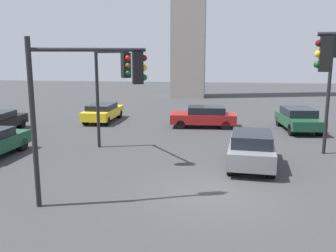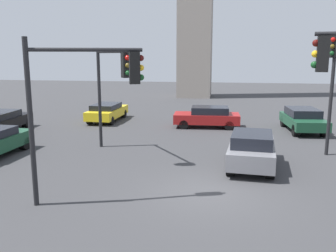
{
  "view_description": "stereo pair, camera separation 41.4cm",
  "coord_description": "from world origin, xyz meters",
  "px_view_note": "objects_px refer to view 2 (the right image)",
  "views": [
    {
      "loc": [
        0.09,
        -12.1,
        4.7
      ],
      "look_at": [
        -1.93,
        3.04,
        1.7
      ],
      "focal_mm": 39.15,
      "sensor_mm": 36.0,
      "label": 1
    },
    {
      "loc": [
        0.5,
        -12.04,
        4.7
      ],
      "look_at": [
        -1.93,
        3.04,
        1.7
      ],
      "focal_mm": 39.15,
      "sensor_mm": 36.0,
      "label": 2
    }
  ],
  "objects_px": {
    "car_0": "(207,116)",
    "car_4": "(252,149)",
    "car_2": "(107,111)",
    "traffic_light_3": "(83,89)",
    "traffic_light_1": "(111,78)",
    "traffic_light_0": "(333,73)",
    "car_6": "(2,121)",
    "car_1": "(303,119)"
  },
  "relations": [
    {
      "from": "traffic_light_3",
      "to": "car_2",
      "type": "xyz_separation_m",
      "value": [
        -4.04,
        14.14,
        -2.97
      ]
    },
    {
      "from": "traffic_light_3",
      "to": "car_1",
      "type": "height_order",
      "value": "traffic_light_3"
    },
    {
      "from": "car_2",
      "to": "car_6",
      "type": "bearing_deg",
      "value": 133.02
    },
    {
      "from": "traffic_light_3",
      "to": "car_0",
      "type": "relative_size",
      "value": 1.21
    },
    {
      "from": "car_1",
      "to": "car_6",
      "type": "distance_m",
      "value": 18.56
    },
    {
      "from": "traffic_light_1",
      "to": "car_2",
      "type": "relative_size",
      "value": 1.13
    },
    {
      "from": "car_0",
      "to": "car_4",
      "type": "height_order",
      "value": "car_4"
    },
    {
      "from": "traffic_light_1",
      "to": "car_4",
      "type": "height_order",
      "value": "traffic_light_1"
    },
    {
      "from": "traffic_light_1",
      "to": "car_0",
      "type": "height_order",
      "value": "traffic_light_1"
    },
    {
      "from": "car_1",
      "to": "car_2",
      "type": "relative_size",
      "value": 1.0
    },
    {
      "from": "car_0",
      "to": "car_2",
      "type": "height_order",
      "value": "car_0"
    },
    {
      "from": "traffic_light_3",
      "to": "car_4",
      "type": "bearing_deg",
      "value": 19.5
    },
    {
      "from": "car_1",
      "to": "car_0",
      "type": "bearing_deg",
      "value": -97.96
    },
    {
      "from": "traffic_light_0",
      "to": "car_2",
      "type": "xyz_separation_m",
      "value": [
        -13.16,
        7.02,
        -3.16
      ]
    },
    {
      "from": "traffic_light_0",
      "to": "traffic_light_3",
      "type": "distance_m",
      "value": 11.57
    },
    {
      "from": "traffic_light_0",
      "to": "car_6",
      "type": "height_order",
      "value": "traffic_light_0"
    },
    {
      "from": "traffic_light_3",
      "to": "car_0",
      "type": "bearing_deg",
      "value": 55.85
    },
    {
      "from": "car_4",
      "to": "car_6",
      "type": "bearing_deg",
      "value": 76.36
    },
    {
      "from": "traffic_light_1",
      "to": "car_4",
      "type": "bearing_deg",
      "value": 46.15
    },
    {
      "from": "car_2",
      "to": "traffic_light_3",
      "type": "bearing_deg",
      "value": -163.03
    },
    {
      "from": "traffic_light_0",
      "to": "traffic_light_1",
      "type": "relative_size",
      "value": 1.1
    },
    {
      "from": "traffic_light_1",
      "to": "car_2",
      "type": "height_order",
      "value": "traffic_light_1"
    },
    {
      "from": "traffic_light_3",
      "to": "car_2",
      "type": "distance_m",
      "value": 15.0
    },
    {
      "from": "traffic_light_0",
      "to": "traffic_light_3",
      "type": "bearing_deg",
      "value": -0.7
    },
    {
      "from": "car_0",
      "to": "car_2",
      "type": "distance_m",
      "value": 7.31
    },
    {
      "from": "car_0",
      "to": "car_4",
      "type": "distance_m",
      "value": 8.68
    },
    {
      "from": "traffic_light_1",
      "to": "car_6",
      "type": "bearing_deg",
      "value": -152.62
    },
    {
      "from": "traffic_light_1",
      "to": "car_2",
      "type": "xyz_separation_m",
      "value": [
        -3.22,
        8.76,
        -2.96
      ]
    },
    {
      "from": "car_2",
      "to": "car_6",
      "type": "height_order",
      "value": "car_6"
    },
    {
      "from": "traffic_light_3",
      "to": "car_2",
      "type": "height_order",
      "value": "traffic_light_3"
    },
    {
      "from": "traffic_light_3",
      "to": "car_2",
      "type": "relative_size",
      "value": 1.17
    },
    {
      "from": "traffic_light_0",
      "to": "car_6",
      "type": "bearing_deg",
      "value": -46.03
    },
    {
      "from": "traffic_light_0",
      "to": "car_4",
      "type": "height_order",
      "value": "traffic_light_0"
    },
    {
      "from": "traffic_light_1",
      "to": "car_4",
      "type": "xyz_separation_m",
      "value": [
        6.29,
        -0.81,
        -2.86
      ]
    },
    {
      "from": "traffic_light_0",
      "to": "traffic_light_3",
      "type": "height_order",
      "value": "traffic_light_0"
    },
    {
      "from": "car_4",
      "to": "car_2",
      "type": "bearing_deg",
      "value": 49.68
    },
    {
      "from": "traffic_light_1",
      "to": "car_0",
      "type": "distance_m",
      "value": 9.04
    },
    {
      "from": "traffic_light_1",
      "to": "traffic_light_3",
      "type": "relative_size",
      "value": 0.96
    },
    {
      "from": "car_1",
      "to": "car_2",
      "type": "height_order",
      "value": "car_1"
    },
    {
      "from": "car_6",
      "to": "traffic_light_0",
      "type": "bearing_deg",
      "value": -99.25
    },
    {
      "from": "car_2",
      "to": "car_4",
      "type": "height_order",
      "value": "car_4"
    },
    {
      "from": "traffic_light_3",
      "to": "car_6",
      "type": "distance_m",
      "value": 13.55
    }
  ]
}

